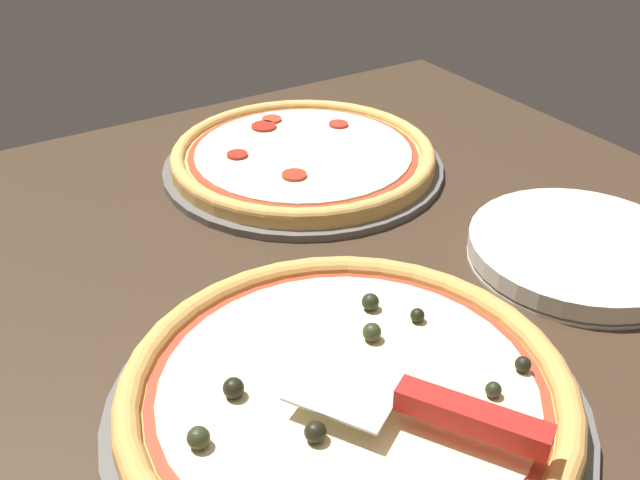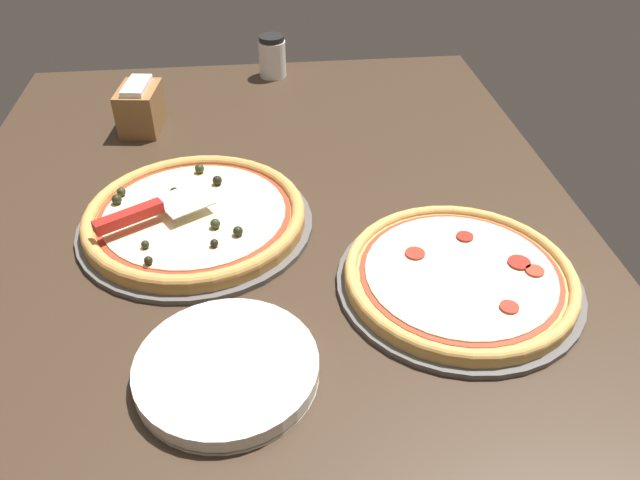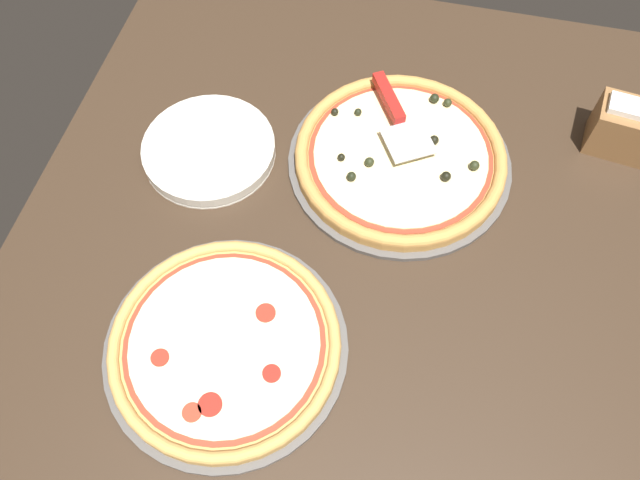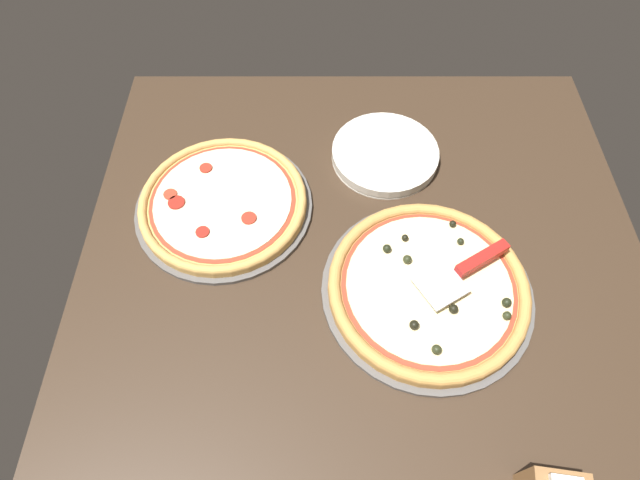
{
  "view_description": "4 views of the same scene",
  "coord_description": "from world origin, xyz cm",
  "px_view_note": "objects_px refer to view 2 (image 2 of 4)",
  "views": [
    {
      "loc": [
        -21.39,
        -51.13,
        47.17
      ],
      "look_at": [
        15.96,
        8.95,
        3.0
      ],
      "focal_mm": 42.0,
      "sensor_mm": 36.0,
      "label": 1
    },
    {
      "loc": [
        98.37,
        -0.1,
        66.31
      ],
      "look_at": [
        15.96,
        8.95,
        3.0
      ],
      "focal_mm": 35.0,
      "sensor_mm": 36.0,
      "label": 2
    },
    {
      "loc": [
        4.17,
        60.02,
        95.34
      ],
      "look_at": [
        15.96,
        8.95,
        3.0
      ],
      "focal_mm": 35.0,
      "sensor_mm": 36.0,
      "label": 3
    },
    {
      "loc": [
        -39.37,
        8.96,
        89.38
      ],
      "look_at": [
        15.96,
        8.95,
        3.0
      ],
      "focal_mm": 28.0,
      "sensor_mm": 36.0,
      "label": 4
    }
  ],
  "objects_px": {
    "pizza_back": "(461,275)",
    "serving_spatula": "(143,213)",
    "napkin_holder": "(141,107)",
    "parmesan_shaker": "(273,57)",
    "pizza_front": "(195,215)",
    "plate_stack": "(228,369)"
  },
  "relations": [
    {
      "from": "pizza_back",
      "to": "serving_spatula",
      "type": "distance_m",
      "value": 0.54
    },
    {
      "from": "napkin_holder",
      "to": "pizza_back",
      "type": "bearing_deg",
      "value": 42.72
    },
    {
      "from": "serving_spatula",
      "to": "parmesan_shaker",
      "type": "height_order",
      "value": "parmesan_shaker"
    },
    {
      "from": "serving_spatula",
      "to": "napkin_holder",
      "type": "height_order",
      "value": "napkin_holder"
    },
    {
      "from": "pizza_front",
      "to": "napkin_holder",
      "type": "height_order",
      "value": "napkin_holder"
    },
    {
      "from": "pizza_front",
      "to": "serving_spatula",
      "type": "xyz_separation_m",
      "value": [
        0.03,
        -0.08,
        0.03
      ]
    },
    {
      "from": "pizza_front",
      "to": "napkin_holder",
      "type": "distance_m",
      "value": 0.42
    },
    {
      "from": "pizza_back",
      "to": "plate_stack",
      "type": "relative_size",
      "value": 1.46
    },
    {
      "from": "parmesan_shaker",
      "to": "pizza_back",
      "type": "bearing_deg",
      "value": 16.01
    },
    {
      "from": "pizza_back",
      "to": "parmesan_shaker",
      "type": "height_order",
      "value": "parmesan_shaker"
    },
    {
      "from": "pizza_front",
      "to": "serving_spatula",
      "type": "relative_size",
      "value": 1.96
    },
    {
      "from": "pizza_front",
      "to": "parmesan_shaker",
      "type": "height_order",
      "value": "parmesan_shaker"
    },
    {
      "from": "serving_spatula",
      "to": "pizza_back",
      "type": "bearing_deg",
      "value": 70.67
    },
    {
      "from": "pizza_front",
      "to": "plate_stack",
      "type": "height_order",
      "value": "pizza_front"
    },
    {
      "from": "pizza_front",
      "to": "napkin_holder",
      "type": "bearing_deg",
      "value": -161.08
    },
    {
      "from": "pizza_front",
      "to": "plate_stack",
      "type": "relative_size",
      "value": 1.57
    },
    {
      "from": "plate_stack",
      "to": "napkin_holder",
      "type": "xyz_separation_m",
      "value": [
        -0.75,
        -0.2,
        0.04
      ]
    },
    {
      "from": "pizza_front",
      "to": "plate_stack",
      "type": "bearing_deg",
      "value": 9.42
    },
    {
      "from": "plate_stack",
      "to": "napkin_holder",
      "type": "relative_size",
      "value": 1.9
    },
    {
      "from": "napkin_holder",
      "to": "serving_spatula",
      "type": "bearing_deg",
      "value": 7.19
    },
    {
      "from": "parmesan_shaker",
      "to": "napkin_holder",
      "type": "bearing_deg",
      "value": -48.57
    },
    {
      "from": "plate_stack",
      "to": "serving_spatula",
      "type": "bearing_deg",
      "value": -156.43
    }
  ]
}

